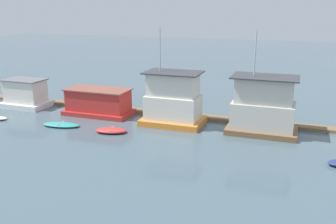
{
  "coord_description": "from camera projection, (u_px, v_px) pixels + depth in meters",
  "views": [
    {
      "loc": [
        11.7,
        -33.72,
        11.27
      ],
      "look_at": [
        0.0,
        -1.0,
        1.4
      ],
      "focal_mm": 40.0,
      "sensor_mm": 36.0,
      "label": 1
    }
  ],
  "objects": [
    {
      "name": "ground_plane",
      "position": [
        171.0,
        123.0,
        37.41
      ],
      "size": [
        200.0,
        200.0,
        0.0
      ],
      "primitive_type": "plane",
      "color": "#475B66"
    },
    {
      "name": "houseboat_orange",
      "position": [
        173.0,
        101.0,
        36.5
      ],
      "size": [
        5.97,
        4.1,
        9.43
      ],
      "color": "orange",
      "rests_on": "ground_plane"
    },
    {
      "name": "dock_walkway",
      "position": [
        179.0,
        115.0,
        39.75
      ],
      "size": [
        51.0,
        1.48,
        0.3
      ],
      "primitive_type": "cube",
      "color": "brown",
      "rests_on": "ground_plane"
    },
    {
      "name": "houseboat_brown",
      "position": [
        263.0,
        107.0,
        33.97
      ],
      "size": [
        6.31,
        4.09,
        9.23
      ],
      "color": "brown",
      "rests_on": "ground_plane"
    },
    {
      "name": "houseboat_white",
      "position": [
        26.0,
        94.0,
        43.07
      ],
      "size": [
        5.2,
        3.58,
        3.23
      ],
      "color": "white",
      "rests_on": "ground_plane"
    },
    {
      "name": "dinghy_teal",
      "position": [
        61.0,
        125.0,
        36.25
      ],
      "size": [
        3.9,
        2.01,
        0.35
      ],
      "color": "teal",
      "rests_on": "ground_plane"
    },
    {
      "name": "houseboat_red",
      "position": [
        98.0,
        102.0,
        40.03
      ],
      "size": [
        7.2,
        3.64,
        2.8
      ],
      "color": "red",
      "rests_on": "ground_plane"
    },
    {
      "name": "dinghy_red",
      "position": [
        111.0,
        130.0,
        34.44
      ],
      "size": [
        3.17,
        2.12,
        0.44
      ],
      "color": "red",
      "rests_on": "ground_plane"
    }
  ]
}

